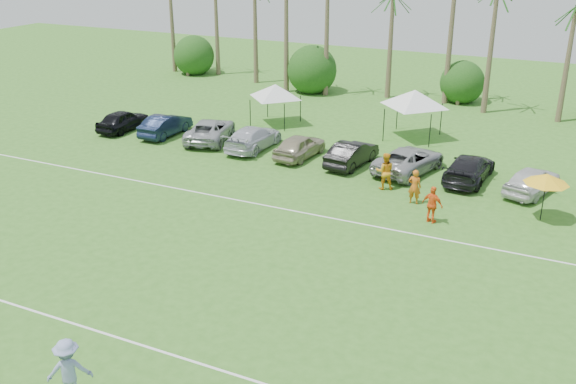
% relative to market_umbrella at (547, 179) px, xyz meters
% --- Properties ---
extents(ground, '(120.00, 120.00, 0.00)m').
position_rel_market_umbrella_xyz_m(ground, '(-13.98, -18.05, -2.07)').
color(ground, '#376F21').
rests_on(ground, ground).
extents(field_lines, '(80.00, 12.10, 0.01)m').
position_rel_market_umbrella_xyz_m(field_lines, '(-13.98, -10.05, -2.06)').
color(field_lines, white).
rests_on(field_lines, ground).
extents(palm_tree_4, '(2.40, 2.40, 8.90)m').
position_rel_market_umbrella_xyz_m(palm_tree_4, '(-17.98, 19.95, 5.41)').
color(palm_tree_4, brown).
rests_on(palm_tree_4, ground).
extents(palm_tree_8, '(2.40, 2.40, 8.90)m').
position_rel_market_umbrella_xyz_m(palm_tree_8, '(-0.98, 19.95, 5.41)').
color(palm_tree_8, brown).
rests_on(palm_tree_8, ground).
extents(bush_tree_0, '(4.00, 4.00, 4.00)m').
position_rel_market_umbrella_xyz_m(bush_tree_0, '(-32.98, 20.95, -0.27)').
color(bush_tree_0, brown).
rests_on(bush_tree_0, ground).
extents(bush_tree_1, '(4.00, 4.00, 4.00)m').
position_rel_market_umbrella_xyz_m(bush_tree_1, '(-19.98, 20.95, -0.27)').
color(bush_tree_1, brown).
rests_on(bush_tree_1, ground).
extents(bush_tree_2, '(4.00, 4.00, 4.00)m').
position_rel_market_umbrella_xyz_m(bush_tree_2, '(-7.98, 20.95, -0.27)').
color(bush_tree_2, brown).
rests_on(bush_tree_2, ground).
extents(sideline_player_a, '(0.67, 0.46, 1.77)m').
position_rel_market_umbrella_xyz_m(sideline_player_a, '(-5.91, -0.62, -1.18)').
color(sideline_player_a, '#CB6016').
rests_on(sideline_player_a, ground).
extents(sideline_player_b, '(1.17, 1.06, 1.98)m').
position_rel_market_umbrella_xyz_m(sideline_player_b, '(-7.83, 0.61, -1.08)').
color(sideline_player_b, orange).
rests_on(sideline_player_b, ground).
extents(sideline_player_c, '(1.13, 0.71, 1.79)m').
position_rel_market_umbrella_xyz_m(sideline_player_c, '(-4.57, -2.50, -1.17)').
color(sideline_player_c, orange).
rests_on(sideline_player_c, ground).
extents(canopy_tent_left, '(4.06, 4.06, 3.29)m').
position_rel_market_umbrella_xyz_m(canopy_tent_left, '(-18.43, 9.14, 0.75)').
color(canopy_tent_left, black).
rests_on(canopy_tent_left, ground).
extents(canopy_tent_right, '(4.59, 4.59, 3.72)m').
position_rel_market_umbrella_xyz_m(canopy_tent_right, '(-8.91, 10.04, 1.12)').
color(canopy_tent_right, black).
rests_on(canopy_tent_right, ground).
extents(market_umbrella, '(2.07, 2.07, 2.31)m').
position_rel_market_umbrella_xyz_m(market_umbrella, '(0.00, 0.00, 0.00)').
color(market_umbrella, black).
rests_on(market_umbrella, ground).
extents(frisbee_player, '(1.46, 1.34, 1.97)m').
position_rel_market_umbrella_xyz_m(frisbee_player, '(-11.03, -18.98, -1.08)').
color(frisbee_player, '#8794BF').
rests_on(frisbee_player, ground).
extents(parked_car_0, '(1.72, 4.18, 1.42)m').
position_rel_market_umbrella_xyz_m(parked_car_0, '(-27.07, 3.28, -1.36)').
color(parked_car_0, black).
rests_on(parked_car_0, ground).
extents(parked_car_1, '(1.53, 4.31, 1.42)m').
position_rel_market_umbrella_xyz_m(parked_car_1, '(-23.79, 3.57, -1.36)').
color(parked_car_1, '#0F1A32').
rests_on(parked_car_1, ground).
extents(parked_car_2, '(3.65, 5.55, 1.42)m').
position_rel_market_umbrella_xyz_m(parked_car_2, '(-20.50, 3.84, -1.36)').
color(parked_car_2, '#A1A4A7').
rests_on(parked_car_2, ground).
extents(parked_car_3, '(2.05, 4.91, 1.42)m').
position_rel_market_umbrella_xyz_m(parked_car_3, '(-17.22, 3.59, -1.36)').
color(parked_car_3, silver).
rests_on(parked_car_3, ground).
extents(parked_car_4, '(2.08, 4.31, 1.42)m').
position_rel_market_umbrella_xyz_m(parked_car_4, '(-13.93, 3.30, -1.36)').
color(parked_car_4, tan).
rests_on(parked_car_4, ground).
extents(parked_car_5, '(2.01, 4.45, 1.42)m').
position_rel_market_umbrella_xyz_m(parked_car_5, '(-10.65, 3.34, -1.36)').
color(parked_car_5, black).
rests_on(parked_car_5, ground).
extents(parked_car_6, '(3.50, 5.51, 1.42)m').
position_rel_market_umbrella_xyz_m(parked_car_6, '(-7.36, 3.64, -1.36)').
color(parked_car_6, '#9C9C9D').
rests_on(parked_car_6, ground).
extents(parked_car_7, '(2.30, 5.00, 1.42)m').
position_rel_market_umbrella_xyz_m(parked_car_7, '(-4.07, 3.74, -1.36)').
color(parked_car_7, black).
rests_on(parked_car_7, ground).
extents(parked_car_8, '(2.85, 4.47, 1.42)m').
position_rel_market_umbrella_xyz_m(parked_car_8, '(-0.79, 3.26, -1.36)').
color(parked_car_8, silver).
rests_on(parked_car_8, ground).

